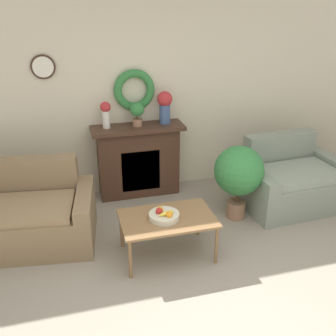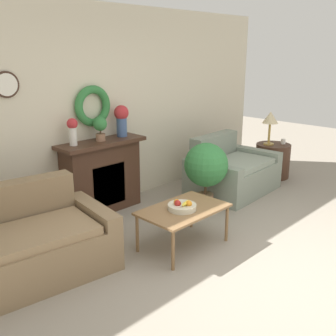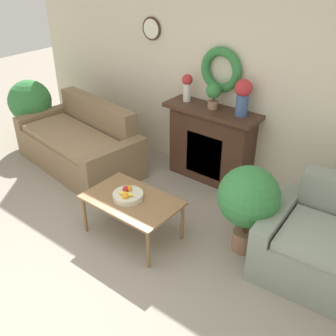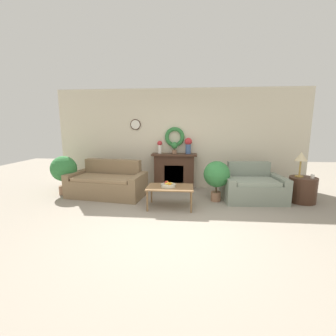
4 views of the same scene
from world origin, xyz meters
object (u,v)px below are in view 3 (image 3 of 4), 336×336
(vase_on_mantel_right, at_px, (243,95))
(potted_plant_on_mantel, at_px, (213,93))
(couch_left, at_px, (81,144))
(coffee_table, at_px, (132,203))
(fireplace, at_px, (211,144))
(fruit_bowl, at_px, (128,195))
(vase_on_mantel_left, at_px, (187,86))
(potted_plant_floor_by_couch, at_px, (30,104))
(potted_plant_floor_by_loveseat, at_px, (248,199))

(vase_on_mantel_right, height_order, potted_plant_on_mantel, vase_on_mantel_right)
(couch_left, distance_m, coffee_table, 1.76)
(couch_left, xyz_separation_m, vase_on_mantel_right, (1.97, 0.78, 0.92))
(coffee_table, bearing_deg, fireplace, 90.21)
(potted_plant_on_mantel, bearing_deg, couch_left, -154.59)
(fruit_bowl, xyz_separation_m, vase_on_mantel_left, (-0.36, 1.50, 0.68))
(vase_on_mantel_left, bearing_deg, fruit_bowl, -76.48)
(potted_plant_floor_by_couch, bearing_deg, potted_plant_floor_by_loveseat, -3.52)
(fruit_bowl, distance_m, potted_plant_floor_by_couch, 2.82)
(fruit_bowl, xyz_separation_m, potted_plant_floor_by_loveseat, (1.06, 0.54, 0.11))
(fireplace, height_order, couch_left, fireplace)
(vase_on_mantel_right, bearing_deg, potted_plant_floor_by_couch, -166.81)
(potted_plant_floor_by_couch, height_order, potted_plant_floor_by_loveseat, potted_plant_floor_by_couch)
(couch_left, height_order, potted_plant_on_mantel, potted_plant_on_mantel)
(coffee_table, relative_size, vase_on_mantel_left, 2.83)
(couch_left, relative_size, coffee_table, 2.01)
(vase_on_mantel_left, xyz_separation_m, potted_plant_floor_by_couch, (-2.35, -0.73, -0.56))
(fruit_bowl, height_order, potted_plant_floor_by_loveseat, potted_plant_floor_by_loveseat)
(fireplace, xyz_separation_m, potted_plant_floor_by_loveseat, (1.02, -0.96, 0.11))
(coffee_table, relative_size, potted_plant_floor_by_couch, 0.99)
(vase_on_mantel_right, bearing_deg, fruit_bowl, -105.18)
(coffee_table, xyz_separation_m, potted_plant_floor_by_couch, (-2.75, 0.75, 0.20))
(vase_on_mantel_left, distance_m, vase_on_mantel_right, 0.77)
(coffee_table, bearing_deg, vase_on_mantel_right, 76.12)
(couch_left, bearing_deg, fruit_bowl, -16.73)
(fruit_bowl, distance_m, potted_plant_on_mantel, 1.62)
(couch_left, bearing_deg, fireplace, 33.63)
(fruit_bowl, bearing_deg, potted_plant_on_mantel, 88.63)
(vase_on_mantel_right, relative_size, potted_plant_floor_by_loveseat, 0.46)
(fireplace, height_order, potted_plant_on_mantel, potted_plant_on_mantel)
(potted_plant_floor_by_couch, bearing_deg, vase_on_mantel_right, 13.19)
(couch_left, height_order, potted_plant_floor_by_couch, potted_plant_floor_by_couch)
(potted_plant_on_mantel, bearing_deg, vase_on_mantel_left, 177.10)
(fireplace, height_order, fruit_bowl, fireplace)
(couch_left, distance_m, potted_plant_floor_by_loveseat, 2.65)
(fireplace, height_order, coffee_table, fireplace)
(potted_plant_on_mantel, height_order, potted_plant_floor_by_loveseat, potted_plant_on_mantel)
(vase_on_mantel_right, xyz_separation_m, potted_plant_on_mantel, (-0.37, -0.02, -0.06))
(coffee_table, relative_size, potted_plant_floor_by_loveseat, 1.04)
(potted_plant_on_mantel, distance_m, potted_plant_floor_by_couch, 2.89)
(couch_left, bearing_deg, vase_on_mantel_right, 29.39)
(coffee_table, height_order, fruit_bowl, fruit_bowl)
(couch_left, bearing_deg, potted_plant_on_mantel, 33.20)
(fruit_bowl, xyz_separation_m, potted_plant_on_mantel, (0.04, 1.48, 0.67))
(potted_plant_floor_by_loveseat, bearing_deg, fruit_bowl, -153.16)
(fireplace, bearing_deg, potted_plant_floor_by_loveseat, -42.99)
(vase_on_mantel_left, xyz_separation_m, vase_on_mantel_right, (0.77, 0.00, 0.05))
(couch_left, xyz_separation_m, coffee_table, (1.61, -0.70, 0.11))
(couch_left, relative_size, vase_on_mantel_left, 5.68)
(fireplace, xyz_separation_m, vase_on_mantel_left, (-0.39, 0.01, 0.68))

